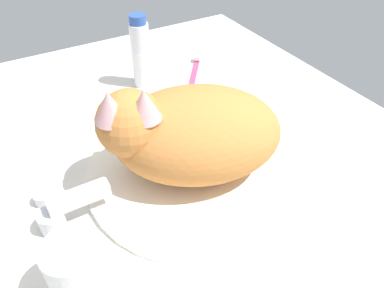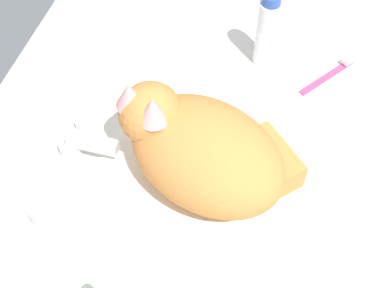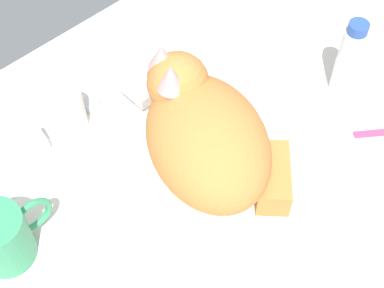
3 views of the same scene
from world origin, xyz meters
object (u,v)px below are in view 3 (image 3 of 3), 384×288
object	(u,v)px
faucet	(121,87)
rinse_cup	(65,111)
cat	(205,132)
soap_bar	(23,148)
coffee_mug	(3,237)
toothpaste_bottle	(348,60)

from	to	relation	value
faucet	rinse_cup	xyz separation A→B (cm)	(-11.00, 0.59, 2.11)
cat	soap_bar	xyz separation A→B (cm)	(-20.21, 20.66, -5.70)
coffee_mug	toothpaste_bottle	xyz separation A→B (cm)	(59.73, -12.98, 2.44)
rinse_cup	toothpaste_bottle	bearing A→B (deg)	-32.71
cat	coffee_mug	world-z (taller)	cat
faucet	rinse_cup	bearing A→B (deg)	176.91
soap_bar	toothpaste_bottle	bearing A→B (deg)	-27.78
faucet	rinse_cup	size ratio (longest dim) A/B	1.61
faucet	cat	world-z (taller)	cat
faucet	toothpaste_bottle	bearing A→B (deg)	-40.84
faucet	toothpaste_bottle	xyz separation A→B (cm)	(29.12, -25.17, 4.96)
faucet	cat	xyz separation A→B (cm)	(0.64, -20.17, 5.95)
cat	coffee_mug	xyz separation A→B (cm)	(-31.25, 7.98, -3.43)
faucet	soap_bar	size ratio (longest dim) A/B	1.86
cat	rinse_cup	xyz separation A→B (cm)	(-11.64, 20.77, -3.84)
cat	soap_bar	bearing A→B (deg)	134.37
faucet	toothpaste_bottle	world-z (taller)	toothpaste_bottle
faucet	cat	distance (cm)	21.04
faucet	coffee_mug	bearing A→B (deg)	-158.29
rinse_cup	soap_bar	size ratio (longest dim) A/B	1.16
coffee_mug	toothpaste_bottle	bearing A→B (deg)	-12.26
faucet	soap_bar	bearing A→B (deg)	178.56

